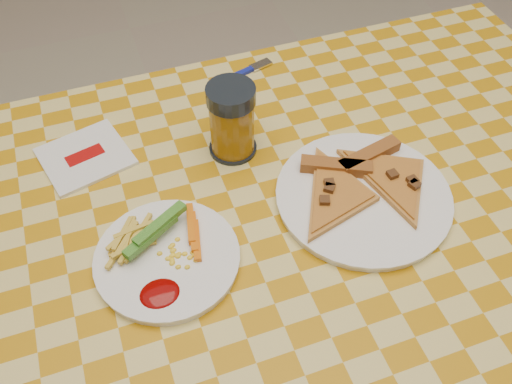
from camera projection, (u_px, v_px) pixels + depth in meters
table at (280, 261)px, 0.90m from camera, size 1.28×0.88×0.76m
plate_left at (167, 260)px, 0.80m from camera, size 0.25×0.25×0.01m
plate_right at (363, 198)px, 0.88m from camera, size 0.27×0.27×0.01m
fries_veggies at (158, 247)px, 0.80m from camera, size 0.17×0.15×0.04m
pizza_slices at (362, 183)px, 0.88m from camera, size 0.30×0.25×0.02m
drink_glass at (232, 121)px, 0.91m from camera, size 0.08×0.08×0.13m
napkin at (85, 156)px, 0.94m from camera, size 0.16×0.15×0.01m
fork at (241, 73)px, 1.08m from camera, size 0.14×0.05×0.01m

